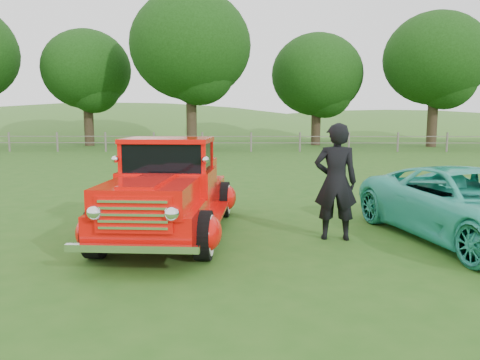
{
  "coord_description": "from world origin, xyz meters",
  "views": [
    {
      "loc": [
        -0.32,
        -6.81,
        2.16
      ],
      "look_at": [
        -0.42,
        1.2,
        1.07
      ],
      "focal_mm": 35.0,
      "sensor_mm": 36.0,
      "label": 1
    }
  ],
  "objects_px": {
    "tree_near_west": "(191,46)",
    "tree_near_east": "(317,75)",
    "tree_mid_east": "(436,59)",
    "teal_sedan": "(470,205)",
    "man": "(336,182)",
    "red_pickup": "(170,192)",
    "tree_mid_west": "(87,70)"
  },
  "relations": [
    {
      "from": "tree_near_west",
      "to": "tree_near_east",
      "type": "bearing_deg",
      "value": 23.96
    },
    {
      "from": "tree_mid_east",
      "to": "teal_sedan",
      "type": "relative_size",
      "value": 2.06
    },
    {
      "from": "tree_near_east",
      "to": "tree_mid_east",
      "type": "height_order",
      "value": "tree_mid_east"
    },
    {
      "from": "man",
      "to": "tree_near_west",
      "type": "bearing_deg",
      "value": -72.66
    },
    {
      "from": "red_pickup",
      "to": "man",
      "type": "height_order",
      "value": "man"
    },
    {
      "from": "man",
      "to": "tree_mid_west",
      "type": "bearing_deg",
      "value": -58.76
    },
    {
      "from": "tree_mid_west",
      "to": "tree_near_west",
      "type": "distance_m",
      "value": 8.63
    },
    {
      "from": "tree_near_west",
      "to": "teal_sedan",
      "type": "distance_m",
      "value": 25.76
    },
    {
      "from": "tree_near_west",
      "to": "man",
      "type": "distance_m",
      "value": 24.95
    },
    {
      "from": "tree_near_west",
      "to": "tree_near_east",
      "type": "height_order",
      "value": "tree_near_west"
    },
    {
      "from": "tree_near_west",
      "to": "man",
      "type": "xyz_separation_m",
      "value": [
        5.25,
        -23.7,
        -5.77
      ]
    },
    {
      "from": "tree_mid_east",
      "to": "red_pickup",
      "type": "height_order",
      "value": "tree_mid_east"
    },
    {
      "from": "tree_near_west",
      "to": "red_pickup",
      "type": "bearing_deg",
      "value": -84.41
    },
    {
      "from": "tree_near_east",
      "to": "teal_sedan",
      "type": "distance_m",
      "value": 28.26
    },
    {
      "from": "red_pickup",
      "to": "teal_sedan",
      "type": "distance_m",
      "value": 5.29
    },
    {
      "from": "tree_near_west",
      "to": "red_pickup",
      "type": "height_order",
      "value": "tree_near_west"
    },
    {
      "from": "tree_mid_east",
      "to": "man",
      "type": "height_order",
      "value": "tree_mid_east"
    },
    {
      "from": "tree_mid_west",
      "to": "teal_sedan",
      "type": "xyz_separation_m",
      "value": [
        15.56,
        -26.84,
        -4.91
      ]
    },
    {
      "from": "tree_mid_west",
      "to": "tree_near_west",
      "type": "bearing_deg",
      "value": -20.56
    },
    {
      "from": "tree_near_east",
      "to": "red_pickup",
      "type": "relative_size",
      "value": 1.65
    },
    {
      "from": "tree_mid_east",
      "to": "man",
      "type": "bearing_deg",
      "value": -114.56
    },
    {
      "from": "teal_sedan",
      "to": "tree_near_west",
      "type": "bearing_deg",
      "value": 94.15
    },
    {
      "from": "tree_mid_west",
      "to": "tree_near_east",
      "type": "distance_m",
      "value": 17.03
    },
    {
      "from": "tree_mid_west",
      "to": "red_pickup",
      "type": "relative_size",
      "value": 1.67
    },
    {
      "from": "tree_mid_west",
      "to": "tree_near_east",
      "type": "relative_size",
      "value": 1.02
    },
    {
      "from": "tree_near_west",
      "to": "tree_mid_east",
      "type": "distance_m",
      "value": 17.13
    },
    {
      "from": "tree_near_west",
      "to": "teal_sedan",
      "type": "height_order",
      "value": "tree_near_west"
    },
    {
      "from": "tree_near_west",
      "to": "tree_mid_east",
      "type": "xyz_separation_m",
      "value": [
        17.0,
        2.0,
        -0.62
      ]
    },
    {
      "from": "tree_mid_west",
      "to": "tree_near_west",
      "type": "height_order",
      "value": "tree_near_west"
    },
    {
      "from": "teal_sedan",
      "to": "man",
      "type": "height_order",
      "value": "man"
    },
    {
      "from": "tree_mid_west",
      "to": "tree_mid_east",
      "type": "xyz_separation_m",
      "value": [
        25.0,
        -1.0,
        0.62
      ]
    },
    {
      "from": "red_pickup",
      "to": "teal_sedan",
      "type": "xyz_separation_m",
      "value": [
        5.27,
        -0.45,
        -0.16
      ]
    }
  ]
}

